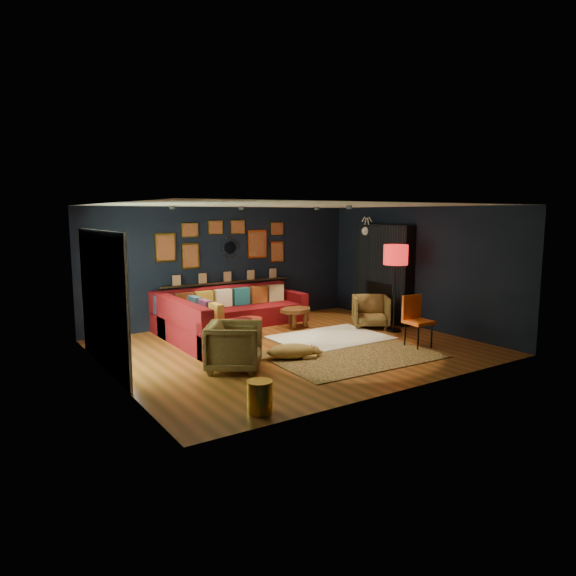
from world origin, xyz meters
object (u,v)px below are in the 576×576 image
coffee_table (296,312)px  dog (291,348)px  sectional (220,318)px  gold_stool (260,397)px  floor_lamp (396,258)px  pouf (250,326)px  armchair_left (234,344)px  orange_chair (416,316)px  armchair_right (371,310)px

coffee_table → dog: bearing=-126.1°
sectional → gold_stool: 4.41m
floor_lamp → dog: bearing=-169.2°
pouf → armchair_left: armchair_left is taller
sectional → orange_chair: bearing=-48.9°
coffee_table → pouf: 1.25m
floor_lamp → coffee_table: bearing=136.1°
armchair_right → coffee_table: bearing=-177.5°
sectional → dog: 2.43m
pouf → orange_chair: 3.26m
pouf → floor_lamp: 3.31m
coffee_table → armchair_left: size_ratio=1.07×
floor_lamp → dog: floor_lamp is taller
gold_stool → pouf: bearing=62.7°
gold_stool → coffee_table: bearing=50.5°
coffee_table → dog: size_ratio=0.80×
pouf → gold_stool: (-1.85, -3.60, 0.00)m
pouf → orange_chair: orange_chair is taller
pouf → armchair_right: (2.62, -0.71, 0.18)m
armchair_right → orange_chair: bearing=-69.7°
pouf → dog: 1.88m
armchair_right → gold_stool: size_ratio=1.89×
coffee_table → armchair_right: armchair_right is taller
coffee_table → armchair_right: (1.38, -0.86, 0.04)m
gold_stool → orange_chair: orange_chair is taller
gold_stool → dog: bearing=46.9°
coffee_table → armchair_right: bearing=-31.8°
sectional → pouf: size_ratio=6.62×
coffee_table → gold_stool: bearing=-129.5°
sectional → armchair_left: sectional is taller
pouf → armchair_right: armchair_right is taller
sectional → armchair_right: size_ratio=4.46×
armchair_left → dog: bearing=-54.3°
gold_stool → floor_lamp: floor_lamp is taller
armchair_right → sectional: bearing=-168.7°
sectional → floor_lamp: 3.83m
coffee_table → floor_lamp: bearing=-43.9°
armchair_left → dog: size_ratio=0.75×
floor_lamp → gold_stool: bearing=-153.4°
pouf → sectional: bearing=124.1°
armchair_right → floor_lamp: 1.30m
armchair_left → orange_chair: size_ratio=0.88×
floor_lamp → pouf: bearing=154.6°
sectional → armchair_left: 2.60m
armchair_right → gold_stool: bearing=-112.8°
armchair_left → gold_stool: bearing=-162.1°
pouf → orange_chair: bearing=-47.4°
dog → coffee_table: bearing=74.3°
armchair_left → armchair_right: (3.92, 1.16, -0.04)m
pouf → floor_lamp: (2.73, -1.30, 1.34)m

